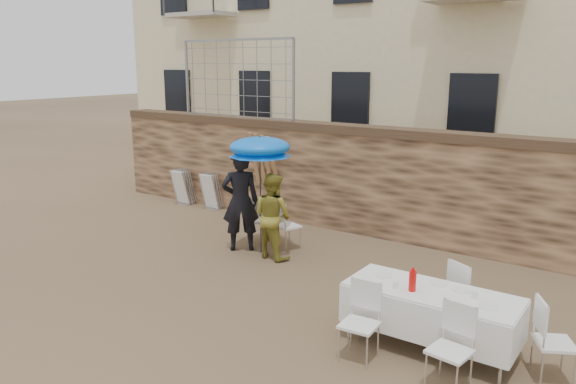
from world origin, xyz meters
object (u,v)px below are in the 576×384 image
Objects in this scene: couple_chair_left at (259,219)px; chair_stack_right at (214,190)px; soda_bottle at (412,281)px; table_chair_front_left at (359,323)px; table_chair_front_right at (450,349)px; chair_stack_left at (187,186)px; couple_chair_right at (288,225)px; table_chair_side at (555,341)px; woman_dress at (273,216)px; umbrella at (260,150)px; banquet_table at (432,294)px; table_chair_back at (467,295)px; man_suit at (240,201)px.

couple_chair_left is 2.90m from chair_stack_right.
soda_bottle reaches higher than table_chair_front_left.
table_chair_front_right is 9.34m from chair_stack_left.
soda_bottle is at bearing 127.30° from couple_chair_left.
table_chair_front_right is (4.16, -2.90, 0.00)m from couple_chair_right.
couple_chair_right is at bearing 39.88° from table_chair_side.
umbrella reaches higher than woman_dress.
table_chair_side is at bearing -22.96° from chair_stack_right.
table_chair_front_right reaches higher than chair_stack_left.
chair_stack_right is at bearing 152.32° from banquet_table.
table_chair_front_right reaches higher than banquet_table.
couple_chair_right and table_chair_back have the same top height.
couple_chair_left and table_chair_back have the same top height.
table_chair_back and table_chair_side have the same top height.
woman_dress reaches higher than chair_stack_left.
man_suit is at bearing -30.44° from chair_stack_left.
woman_dress is at bearing -31.58° from chair_stack_right.
couple_chair_left is at bearing 11.17° from table_chair_back.
man_suit is 4.45m from table_chair_front_left.
banquet_table is 2.19× the size of table_chair_front_left.
couple_chair_left is at bearing -27.72° from woman_dress.
banquet_table is at bearing 103.61° from table_chair_back.
couple_chair_right is 1.04× the size of chair_stack_left.
chair_stack_left and chair_stack_right have the same top height.
table_chair_front_left is 7.63m from chair_stack_right.
man_suit is 0.77m from woman_dress.
banquet_table is 2.28× the size of chair_stack_right.
table_chair_front_left is at bearing -34.78° from chair_stack_right.
table_chair_front_left is at bearing -123.69° from soda_bottle.
chair_stack_left is (-3.81, 1.90, -1.48)m from umbrella.
table_chair_back is (0.20, 0.80, -0.25)m from banquet_table.
man_suit is 1.99× the size of table_chair_front_right.
table_chair_front_left is 1.74m from table_chair_back.
table_chair_front_left is (3.76, -2.35, -0.47)m from man_suit.
umbrella is 2.14× the size of couple_chair_right.
woman_dress reaches higher than couple_chair_right.
woman_dress reaches higher than couple_chair_left.
couple_chair_right is at bearing -24.36° from chair_stack_right.
couple_chair_left reaches higher than chair_stack_left.
man_suit reaches higher than table_chair_side.
umbrella is 2.14× the size of table_chair_back.
couple_chair_right is 4.25m from banquet_table.
couple_chair_left is at bearing 131.63° from umbrella.
chair_stack_right is (-2.51, 2.00, -0.49)m from man_suit.
umbrella is 2.14× the size of table_chair_front_left.
chair_stack_left reaches higher than banquet_table.
table_chair_front_right and table_chair_back have the same top height.
soda_bottle is 7.66m from chair_stack_right.
table_chair_front_left is at bearing 118.59° from couple_chair_left.
umbrella is 7.91× the size of soda_bottle.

